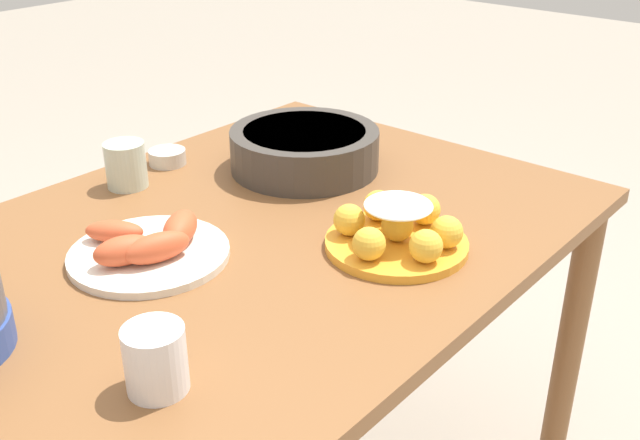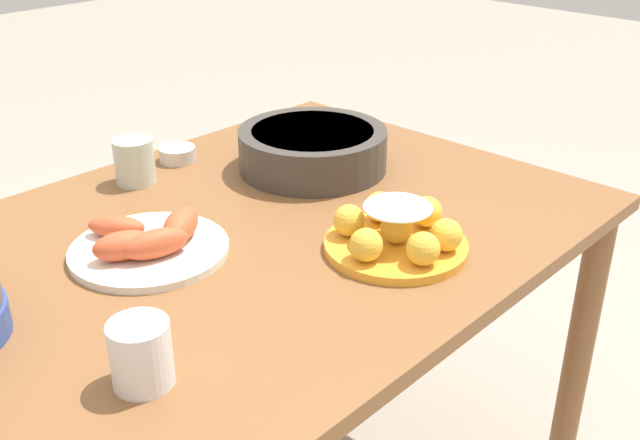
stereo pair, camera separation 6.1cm
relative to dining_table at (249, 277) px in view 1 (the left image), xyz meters
name	(u,v)px [view 1 (the left image)]	position (x,y,z in m)	size (l,w,h in m)	color
dining_table	(249,277)	(0.00, 0.00, 0.00)	(1.29, 0.93, 0.73)	brown
cake_plate	(398,231)	(0.13, -0.24, 0.13)	(0.25, 0.25, 0.09)	gold
serving_bowl	(305,148)	(0.30, 0.12, 0.14)	(0.32, 0.32, 0.09)	#3D3833
sauce_bowl	(167,156)	(0.12, 0.37, 0.11)	(0.08, 0.08, 0.03)	beige
seafood_platter	(148,247)	(-0.18, 0.06, 0.12)	(0.27, 0.27, 0.06)	silver
cup_near	(156,359)	(-0.38, -0.23, 0.14)	(0.08, 0.08, 0.09)	white
cup_far	(126,165)	(-0.01, 0.34, 0.14)	(0.08, 0.08, 0.09)	beige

